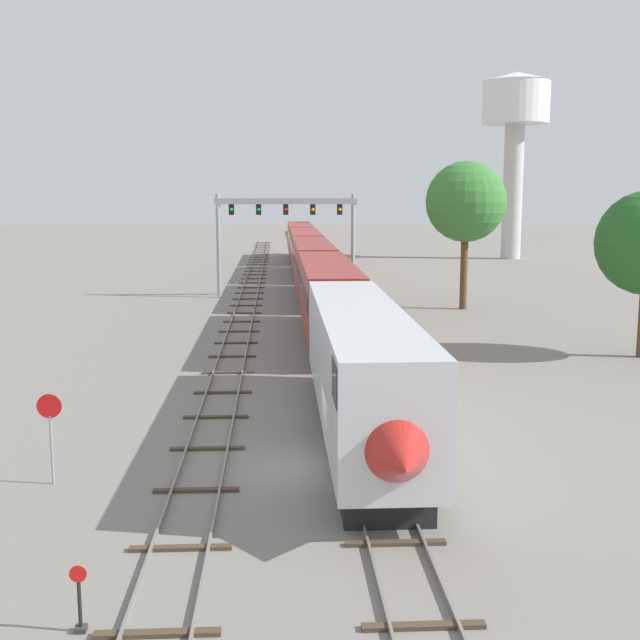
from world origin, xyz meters
name	(u,v)px	position (x,y,z in m)	size (l,w,h in m)	color
ground_plane	(309,467)	(0.00, 0.00, 0.00)	(400.00, 400.00, 0.00)	gray
track_main	(306,276)	(2.00, 60.00, 0.07)	(2.60, 200.00, 0.16)	slate
track_near	(247,302)	(-3.50, 40.00, 0.07)	(2.60, 160.00, 0.16)	slate
passenger_train	(313,268)	(2.00, 42.17, 2.61)	(3.04, 97.19, 4.80)	silver
signal_gantry	(286,222)	(-0.25, 43.48, 6.42)	(12.10, 0.49, 8.79)	#999BA0
water_tower	(515,116)	(30.56, 82.00, 18.85)	(8.91, 8.91, 24.50)	beige
switch_stand	(80,608)	(-5.10, -9.75, 0.52)	(0.36, 0.24, 1.46)	black
stop_sign	(50,426)	(-8.00, -1.11, 1.87)	(0.76, 0.08, 2.88)	gray
trackside_tree_mid	(466,202)	(13.35, 35.59, 8.19)	(6.11, 6.11, 11.29)	brown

